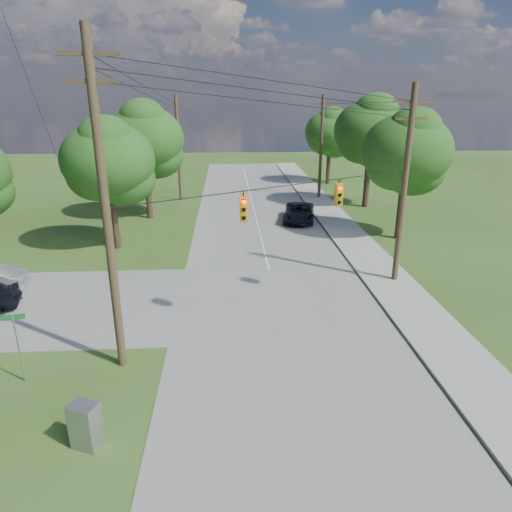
{
  "coord_description": "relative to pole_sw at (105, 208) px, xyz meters",
  "views": [
    {
      "loc": [
        -0.4,
        -15.24,
        9.87
      ],
      "look_at": [
        0.89,
        5.0,
        2.72
      ],
      "focal_mm": 32.0,
      "sensor_mm": 36.0,
      "label": 1
    }
  ],
  "objects": [
    {
      "name": "tree_e_mid",
      "position": [
        17.1,
        25.6,
        0.68
      ],
      "size": [
        6.6,
        6.6,
        9.64
      ],
      "color": "#443122",
      "rests_on": "ground"
    },
    {
      "name": "pole_north_w",
      "position": [
        -0.4,
        29.6,
        -1.1
      ],
      "size": [
        2.0,
        0.32,
        10.0
      ],
      "color": "brown",
      "rests_on": "ground"
    },
    {
      "name": "pole_sw",
      "position": [
        0.0,
        0.0,
        0.0
      ],
      "size": [
        2.0,
        0.32,
        12.0
      ],
      "color": "brown",
      "rests_on": "ground"
    },
    {
      "name": "pole_north_e",
      "position": [
        13.5,
        29.6,
        -1.1
      ],
      "size": [
        2.0,
        0.32,
        10.0
      ],
      "color": "brown",
      "rests_on": "ground"
    },
    {
      "name": "tree_e_near",
      "position": [
        16.6,
        15.6,
        0.02
      ],
      "size": [
        6.2,
        6.2,
        8.81
      ],
      "color": "#443122",
      "rests_on": "ground"
    },
    {
      "name": "control_cabinet",
      "position": [
        -0.09,
        -4.4,
        -5.5
      ],
      "size": [
        0.97,
        0.85,
        1.46
      ],
      "primitive_type": "cube",
      "rotation": [
        0.0,
        0.0,
        -0.39
      ],
      "color": "gray",
      "rests_on": "ground"
    },
    {
      "name": "street_name_sign",
      "position": [
        -3.35,
        -0.89,
        -4.51
      ],
      "size": [
        0.8,
        0.19,
        2.7
      ],
      "rotation": [
        0.0,
        0.0,
        0.2
      ],
      "color": "gray",
      "rests_on": "ground"
    },
    {
      "name": "car_main_north",
      "position": [
        10.1,
        20.8,
        -5.47
      ],
      "size": [
        3.32,
        5.56,
        1.45
      ],
      "primitive_type": "imported",
      "rotation": [
        0.0,
        0.0,
        -0.19
      ],
      "color": "black",
      "rests_on": "main_road"
    },
    {
      "name": "pole_ne",
      "position": [
        13.5,
        7.6,
        -0.76
      ],
      "size": [
        2.0,
        0.32,
        10.5
      ],
      "color": "brown",
      "rests_on": "ground"
    },
    {
      "name": "power_lines",
      "position": [
        6.1,
        11.14,
        2.93
      ],
      "size": [
        13.93,
        29.62,
        4.93
      ],
      "color": "black",
      "rests_on": "ground"
    },
    {
      "name": "sidewalk_east",
      "position": [
        13.3,
        4.6,
        -6.17
      ],
      "size": [
        2.6,
        100.0,
        0.12
      ],
      "primitive_type": "cube",
      "color": "#A7A59C",
      "rests_on": "ground"
    },
    {
      "name": "traffic_signals",
      "position": [
        7.15,
        4.03,
        -0.73
      ],
      "size": [
        4.91,
        3.27,
        1.05
      ],
      "color": "#EBAC0D",
      "rests_on": "ground"
    },
    {
      "name": "main_road",
      "position": [
        6.6,
        4.6,
        -6.21
      ],
      "size": [
        10.0,
        100.0,
        0.03
      ],
      "primitive_type": "cube",
      "color": "gray",
      "rests_on": "ground"
    },
    {
      "name": "ground",
      "position": [
        4.6,
        -0.4,
        -6.23
      ],
      "size": [
        140.0,
        140.0,
        0.0
      ],
      "primitive_type": "plane",
      "color": "#324C19",
      "rests_on": "ground"
    },
    {
      "name": "tree_w_far",
      "position": [
        -4.4,
        32.6,
        0.02
      ],
      "size": [
        6.0,
        6.0,
        8.73
      ],
      "color": "#443122",
      "rests_on": "ground"
    },
    {
      "name": "tree_w_near",
      "position": [
        -3.4,
        14.6,
        -0.3
      ],
      "size": [
        6.0,
        6.0,
        8.4
      ],
      "color": "#443122",
      "rests_on": "ground"
    },
    {
      "name": "tree_e_far",
      "position": [
        16.1,
        37.6,
        -0.31
      ],
      "size": [
        5.8,
        5.8,
        8.32
      ],
      "color": "#443122",
      "rests_on": "ground"
    },
    {
      "name": "tree_w_mid",
      "position": [
        -2.4,
        22.6,
        0.35
      ],
      "size": [
        6.4,
        6.4,
        9.22
      ],
      "color": "#443122",
      "rests_on": "ground"
    }
  ]
}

